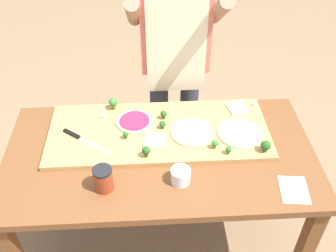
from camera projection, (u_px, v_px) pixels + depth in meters
The scene contains 25 objects.
ground_plane at pixel (162, 236), 2.49m from camera, with size 8.00×8.00×0.00m, color #896B4C.
prep_table at pixel (160, 166), 2.06m from camera, with size 1.60×0.83×0.76m.
cutting_board at pixel (159, 132), 2.09m from camera, with size 1.18×0.49×0.03m, color tan.
chefs_knife at pixel (80, 138), 2.02m from camera, with size 0.27×0.21×0.02m.
pizza_whole_white_garlic at pixel (192, 132), 2.06m from camera, with size 0.23×0.23×0.02m.
pizza_whole_beet_magenta at pixel (135, 121), 2.13m from camera, with size 0.20×0.20×0.02m.
pizza_whole_cheese_artichoke at pixel (240, 133), 2.05m from camera, with size 0.24×0.24×0.02m.
pizza_slice_near_right at pixel (238, 108), 2.22m from camera, with size 0.11×0.11×0.01m, color silver.
pizza_slice_center at pixel (155, 140), 2.02m from camera, with size 0.11×0.11×0.01m, color silver.
broccoli_floret_center_right at pixel (163, 124), 2.08m from camera, with size 0.03×0.03×0.05m.
broccoli_floret_back_mid at pixel (229, 150), 1.93m from camera, with size 0.03×0.03×0.04m.
broccoli_floret_back_right at pixel (215, 143), 1.96m from camera, with size 0.04×0.04×0.05m.
broccoli_floret_back_left at pixel (146, 151), 1.91m from camera, with size 0.04×0.04×0.06m.
broccoli_floret_center_left at pixel (164, 114), 2.13m from camera, with size 0.04×0.04×0.05m.
broccoli_floret_front_mid at pixel (126, 134), 2.01m from camera, with size 0.03×0.03×0.05m.
broccoli_floret_front_left at pixel (113, 103), 2.19m from camera, with size 0.05×0.05×0.07m.
broccoli_floret_front_right at pixel (266, 146), 1.94m from camera, with size 0.05×0.05×0.07m.
cheese_crumble_a at pixel (103, 110), 2.21m from camera, with size 0.01×0.01×0.01m, color silver.
cheese_crumble_b at pixel (171, 106), 2.23m from camera, with size 0.01×0.01×0.01m, color silver.
cheese_crumble_c at pixel (255, 104), 2.24m from camera, with size 0.02×0.02×0.02m, color white.
cheese_crumble_d at pixel (104, 117), 2.15m from camera, with size 0.02×0.02×0.02m, color silver.
flour_cup at pixel (181, 176), 1.82m from camera, with size 0.09×0.09×0.08m.
sauce_jar at pixel (103, 179), 1.77m from camera, with size 0.09×0.09×0.13m.
recipe_note at pixel (294, 190), 1.80m from camera, with size 0.13×0.17×0.00m, color white.
cook_center at pixel (175, 52), 2.30m from camera, with size 0.54×0.39×1.67m.
Camera 1 is at (-0.04, -1.42, 2.17)m, focal length 41.34 mm.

